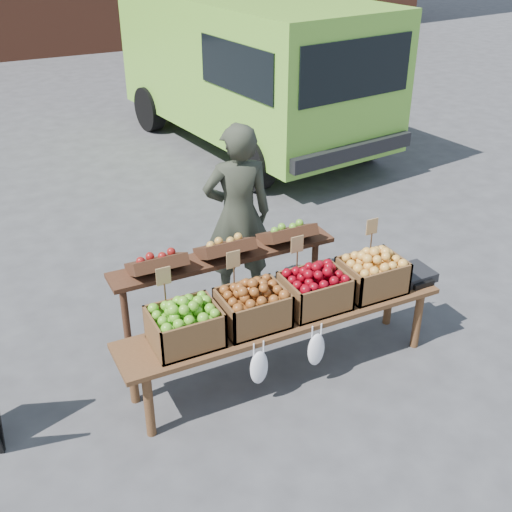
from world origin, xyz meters
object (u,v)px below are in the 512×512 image
display_bench (283,344)px  weighing_scale (412,274)px  vendor (238,215)px  crate_golden_apples (185,327)px  crate_red_apples (315,291)px  crate_russet_pears (253,308)px  back_table (226,283)px  crate_green_apples (372,276)px  delivery_van (250,73)px

display_bench → weighing_scale: size_ratio=7.94×
vendor → weighing_scale: (1.08, -1.22, -0.27)m
crate_golden_apples → weighing_scale: bearing=0.0°
display_bench → crate_golden_apples: 0.93m
display_bench → crate_red_apples: size_ratio=5.40×
crate_russet_pears → crate_red_apples: size_ratio=1.00×
vendor → crate_red_apples: (0.10, -1.22, -0.17)m
vendor → back_table: vendor is taller
display_bench → weighing_scale: weighing_scale is taller
vendor → display_bench: bearing=94.6°
crate_golden_apples → crate_red_apples: (1.10, 0.00, 0.00)m
crate_green_apples → vendor: bearing=118.1°
crate_green_apples → crate_red_apples: bearing=180.0°
crate_russet_pears → crate_red_apples: same height
crate_red_apples → crate_green_apples: bearing=0.0°
back_table → crate_russet_pears: bearing=-97.1°
vendor → back_table: 0.72m
display_bench → weighing_scale: 1.29m
delivery_van → crate_golden_apples: bearing=-128.2°
crate_red_apples → crate_russet_pears: bearing=180.0°
vendor → crate_green_apples: size_ratio=3.52×
delivery_van → crate_red_apples: bearing=-118.5°
delivery_van → vendor: (-2.11, -4.07, -0.25)m
crate_green_apples → weighing_scale: size_ratio=1.47×
crate_green_apples → delivery_van: bearing=74.7°
vendor → crate_russet_pears: size_ratio=3.52×
delivery_van → crate_golden_apples: size_ratio=10.06×
weighing_scale → crate_russet_pears: bearing=180.0°
back_table → weighing_scale: 1.61m
delivery_van → crate_green_apples: bearing=-113.2°
delivery_van → back_table: delivery_van is taller
delivery_van → vendor: bearing=-125.2°
display_bench → crate_russet_pears: (-0.27, 0.00, 0.42)m
crate_red_apples → weighing_scale: 0.98m
vendor → crate_golden_apples: vendor is taller
crate_golden_apples → crate_russet_pears: same height
crate_golden_apples → crate_russet_pears: (0.55, 0.00, 0.00)m
crate_russet_pears → delivery_van: bearing=64.3°
delivery_van → back_table: 5.23m
back_table → weighing_scale: (1.44, -0.72, 0.09)m
crate_russet_pears → weighing_scale: crate_russet_pears is taller
delivery_van → vendor: delivery_van is taller
vendor → crate_golden_apples: (-1.00, -1.22, -0.17)m
back_table → crate_red_apples: size_ratio=4.20×
crate_green_apples → weighing_scale: crate_green_apples is taller
weighing_scale → display_bench: bearing=180.0°
display_bench → crate_green_apples: size_ratio=5.40×
crate_green_apples → display_bench: bearing=180.0°
crate_golden_apples → weighing_scale: crate_golden_apples is taller
crate_russet_pears → back_table: bearing=82.9°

